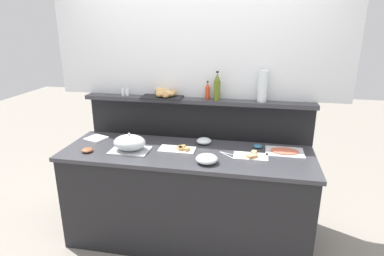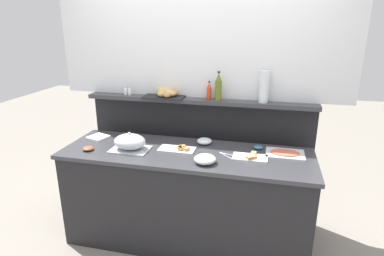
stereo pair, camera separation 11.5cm
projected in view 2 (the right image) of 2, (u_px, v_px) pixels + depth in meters
name	position (u px, v px, depth m)	size (l,w,h in m)	color
ground_plane	(200.00, 206.00, 3.69)	(12.00, 12.00, 0.00)	gray
buffet_counter	(186.00, 197.00, 2.99)	(2.21, 0.71, 0.91)	black
back_ledge_unit	(199.00, 154.00, 3.41)	(2.27, 0.22, 1.28)	black
upper_wall_panel	(200.00, 28.00, 3.04)	(2.87, 0.08, 1.32)	silver
sandwich_platter_front	(178.00, 149.00, 2.89)	(0.32, 0.16, 0.04)	white
sandwich_platter_rear	(251.00, 157.00, 2.72)	(0.29, 0.16, 0.04)	white
cold_cuts_platter	(285.00, 153.00, 2.80)	(0.33, 0.24, 0.02)	silver
serving_cloche	(130.00, 142.00, 2.87)	(0.34, 0.24, 0.17)	#B7BABF
glass_bowl_large	(205.00, 159.00, 2.61)	(0.18, 0.18, 0.07)	silver
glass_bowl_medium	(204.00, 141.00, 3.03)	(0.14, 0.14, 0.06)	silver
condiment_bowl_red	(258.00, 147.00, 2.92)	(0.08, 0.08, 0.03)	teal
condiment_bowl_cream	(137.00, 136.00, 3.18)	(0.10, 0.10, 0.04)	black
condiment_bowl_teal	(88.00, 148.00, 2.88)	(0.10, 0.10, 0.04)	brown
condiment_bowl_dark	(123.00, 139.00, 3.11)	(0.10, 0.10, 0.03)	red
serving_tongs	(227.00, 155.00, 2.77)	(0.18, 0.13, 0.01)	#B7BABF
napkin_stack	(98.00, 137.00, 3.18)	(0.17, 0.17, 0.02)	white
hot_sauce_bottle	(209.00, 91.00, 3.11)	(0.04, 0.04, 0.18)	red
olive_oil_bottle	(218.00, 88.00, 3.05)	(0.06, 0.06, 0.28)	#56661E
salt_shaker	(126.00, 91.00, 3.31)	(0.03, 0.03, 0.09)	white
pepper_shaker	(130.00, 91.00, 3.30)	(0.03, 0.03, 0.09)	white
bread_basket	(166.00, 93.00, 3.21)	(0.40, 0.29, 0.08)	black
water_carafe	(264.00, 87.00, 2.97)	(0.09, 0.09, 0.29)	silver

